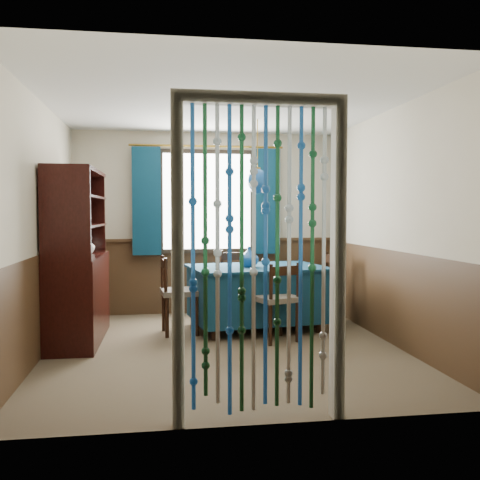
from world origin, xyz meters
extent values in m
plane|color=brown|center=(0.00, 0.00, 0.00)|extent=(4.00, 4.00, 0.00)
plane|color=silver|center=(0.00, 0.00, 2.50)|extent=(4.00, 4.00, 0.00)
plane|color=beige|center=(0.00, 2.00, 1.25)|extent=(3.60, 0.00, 3.60)
plane|color=beige|center=(0.00, -2.00, 1.25)|extent=(3.60, 0.00, 3.60)
plane|color=beige|center=(-1.80, 0.00, 1.25)|extent=(0.00, 4.00, 4.00)
plane|color=beige|center=(1.80, 0.00, 1.25)|extent=(0.00, 4.00, 4.00)
plane|color=#402A18|center=(0.00, 1.99, 0.50)|extent=(3.60, 0.00, 3.60)
plane|color=#402A18|center=(0.00, -1.99, 0.50)|extent=(3.60, 0.00, 3.60)
plane|color=#402A18|center=(-1.79, 0.00, 0.50)|extent=(0.00, 4.00, 4.00)
plane|color=#402A18|center=(1.79, 0.00, 0.50)|extent=(0.00, 4.00, 4.00)
cube|color=black|center=(0.00, 1.95, 1.55)|extent=(1.32, 0.12, 1.42)
cube|color=#0E3148|center=(0.50, 0.85, 0.42)|extent=(1.64, 1.23, 0.61)
cube|color=#0E3148|center=(0.50, 0.85, 0.74)|extent=(1.71, 1.30, 0.03)
cylinder|color=black|center=(-0.06, 0.38, 0.07)|extent=(0.07, 0.07, 0.14)
cylinder|color=black|center=(1.18, 0.56, 0.07)|extent=(0.07, 0.07, 0.14)
cylinder|color=black|center=(-0.17, 1.15, 0.07)|extent=(0.07, 0.07, 0.14)
cylinder|color=black|center=(1.07, 1.32, 0.07)|extent=(0.07, 0.07, 0.14)
cylinder|color=black|center=(0.49, 0.03, 0.22)|extent=(0.04, 0.04, 0.44)
cylinder|color=black|center=(0.81, 0.15, 0.22)|extent=(0.04, 0.04, 0.44)
cylinder|color=black|center=(0.37, 0.34, 0.22)|extent=(0.04, 0.04, 0.44)
cylinder|color=black|center=(0.70, 0.46, 0.22)|extent=(0.04, 0.04, 0.44)
cube|color=#5B5549|center=(0.59, 0.24, 0.47)|extent=(0.54, 0.53, 0.06)
cube|color=black|center=(0.66, 0.08, 0.78)|extent=(0.36, 0.17, 0.10)
cylinder|color=black|center=(0.49, 0.02, 0.65)|extent=(0.04, 0.04, 0.43)
cylinder|color=black|center=(0.82, 0.14, 0.65)|extent=(0.04, 0.04, 0.43)
cylinder|color=black|center=(0.53, 1.66, 0.23)|extent=(0.04, 0.04, 0.45)
cylinder|color=black|center=(0.17, 1.64, 0.23)|extent=(0.04, 0.04, 0.45)
cylinder|color=black|center=(0.55, 1.32, 0.23)|extent=(0.04, 0.04, 0.45)
cylinder|color=black|center=(0.18, 1.30, 0.23)|extent=(0.04, 0.04, 0.45)
cube|color=#5B5549|center=(0.36, 1.48, 0.48)|extent=(0.46, 0.44, 0.06)
cube|color=black|center=(0.35, 1.66, 0.81)|extent=(0.38, 0.06, 0.10)
cylinder|color=black|center=(0.53, 1.67, 0.67)|extent=(0.04, 0.04, 0.44)
cylinder|color=black|center=(0.17, 1.65, 0.67)|extent=(0.04, 0.04, 0.44)
cylinder|color=black|center=(-0.61, 0.92, 0.23)|extent=(0.04, 0.04, 0.45)
cylinder|color=black|center=(-0.58, 0.56, 0.23)|extent=(0.04, 0.04, 0.45)
cylinder|color=black|center=(-0.27, 0.96, 0.23)|extent=(0.04, 0.04, 0.45)
cylinder|color=black|center=(-0.24, 0.59, 0.23)|extent=(0.04, 0.04, 0.45)
cube|color=#5B5549|center=(-0.42, 0.76, 0.48)|extent=(0.46, 0.48, 0.06)
cube|color=black|center=(-0.60, 0.74, 0.81)|extent=(0.07, 0.38, 0.10)
cylinder|color=black|center=(-0.62, 0.92, 0.67)|extent=(0.04, 0.04, 0.44)
cylinder|color=black|center=(-0.59, 0.56, 0.67)|extent=(0.04, 0.04, 0.44)
cylinder|color=black|center=(1.54, 0.88, 0.22)|extent=(0.04, 0.04, 0.45)
cylinder|color=black|center=(1.47, 1.23, 0.22)|extent=(0.04, 0.04, 0.45)
cylinder|color=black|center=(1.21, 0.81, 0.22)|extent=(0.04, 0.04, 0.45)
cylinder|color=black|center=(1.14, 1.17, 0.22)|extent=(0.04, 0.04, 0.45)
cube|color=#5B5549|center=(1.34, 1.02, 0.48)|extent=(0.49, 0.51, 0.06)
cube|color=black|center=(1.52, 1.06, 0.81)|extent=(0.11, 0.38, 0.10)
cylinder|color=black|center=(1.55, 0.88, 0.67)|extent=(0.04, 0.04, 0.44)
cylinder|color=black|center=(1.48, 1.23, 0.67)|extent=(0.04, 0.04, 0.44)
cube|color=black|center=(-1.52, 0.55, 0.47)|extent=(0.52, 1.43, 0.93)
cube|color=black|center=(-1.52, -0.13, 1.40)|extent=(0.44, 0.06, 0.93)
cube|color=black|center=(-1.52, 1.23, 1.40)|extent=(0.44, 0.06, 0.93)
cube|color=black|center=(-1.52, 0.55, 1.84)|extent=(0.47, 1.43, 0.04)
cube|color=black|center=(-1.75, 0.55, 1.40)|extent=(0.05, 1.40, 0.93)
cube|color=black|center=(-1.49, 0.55, 1.26)|extent=(0.41, 1.35, 0.02)
cube|color=black|center=(-1.49, 0.55, 1.57)|extent=(0.41, 1.35, 0.02)
cylinder|color=olive|center=(0.50, 0.85, 2.14)|extent=(0.01, 0.01, 0.73)
ellipsoid|color=navy|center=(0.50, 0.85, 1.77)|extent=(0.24, 0.24, 0.29)
cylinder|color=olive|center=(0.50, 0.85, 1.92)|extent=(0.07, 0.07, 0.03)
imported|color=navy|center=(0.39, 0.80, 0.87)|extent=(0.27, 0.27, 0.22)
imported|color=beige|center=(-1.47, 0.21, 1.30)|extent=(0.24, 0.24, 0.05)
imported|color=beige|center=(-1.47, 0.87, 1.03)|extent=(0.22, 0.22, 0.21)
camera|label=1|loc=(-0.66, -5.40, 1.40)|focal=40.00mm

